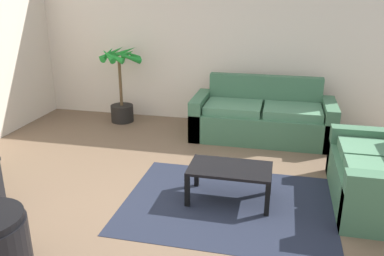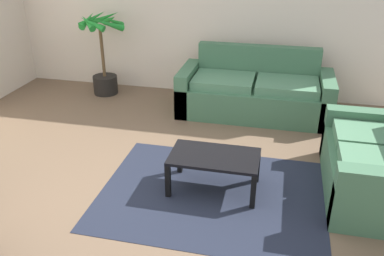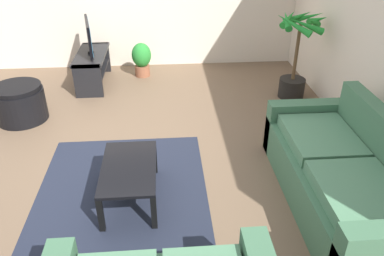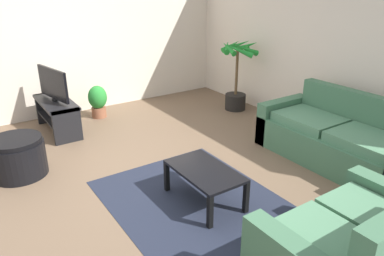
# 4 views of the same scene
# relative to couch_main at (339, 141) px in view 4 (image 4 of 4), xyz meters

# --- Properties ---
(ground_plane) EXTENTS (6.60, 6.60, 0.00)m
(ground_plane) POSITION_rel_couch_main_xyz_m (-0.93, -2.28, -0.30)
(ground_plane) COLOR brown
(wall_back) EXTENTS (6.00, 0.06, 2.70)m
(wall_back) POSITION_rel_couch_main_xyz_m (-0.93, 0.72, 1.05)
(wall_back) COLOR beige
(wall_back) RESTS_ON ground
(wall_left) EXTENTS (0.06, 6.00, 2.70)m
(wall_left) POSITION_rel_couch_main_xyz_m (-3.93, -2.28, 1.05)
(wall_left) COLOR beige
(wall_left) RESTS_ON ground
(couch_main) EXTENTS (2.09, 0.90, 0.90)m
(couch_main) POSITION_rel_couch_main_xyz_m (0.00, 0.00, 0.00)
(couch_main) COLOR #3F6B4C
(couch_main) RESTS_ON ground
(couch_loveseat) EXTENTS (0.90, 1.46, 0.90)m
(couch_loveseat) POSITION_rel_couch_main_xyz_m (1.35, -1.71, -0.00)
(couch_loveseat) COLOR #3F6B4C
(couch_loveseat) RESTS_ON ground
(tv_stand) EXTENTS (1.10, 0.45, 0.51)m
(tv_stand) POSITION_rel_couch_main_xyz_m (-3.12, -2.77, 0.03)
(tv_stand) COLOR black
(tv_stand) RESTS_ON ground
(tv) EXTENTS (0.83, 0.21, 0.51)m
(tv) POSITION_rel_couch_main_xyz_m (-3.13, -2.76, 0.48)
(tv) COLOR black
(tv) RESTS_ON tv_stand
(coffee_table) EXTENTS (0.88, 0.51, 0.39)m
(coffee_table) POSITION_rel_couch_main_xyz_m (-0.22, -2.00, 0.03)
(coffee_table) COLOR black
(coffee_table) RESTS_ON ground
(area_rug) EXTENTS (2.20, 1.70, 0.01)m
(area_rug) POSITION_rel_couch_main_xyz_m (-0.22, -2.10, -0.30)
(area_rug) COLOR #1E2333
(area_rug) RESTS_ON ground
(potted_palm) EXTENTS (0.77, 0.76, 1.29)m
(potted_palm) POSITION_rel_couch_main_xyz_m (-2.38, 0.27, 0.30)
(potted_palm) COLOR black
(potted_palm) RESTS_ON ground
(potted_plant_small) EXTENTS (0.32, 0.32, 0.57)m
(potted_plant_small) POSITION_rel_couch_main_xyz_m (-3.40, -2.00, 0.00)
(potted_plant_small) COLOR brown
(potted_plant_small) RESTS_ON ground
(ottoman) EXTENTS (0.66, 0.66, 0.49)m
(ottoman) POSITION_rel_couch_main_xyz_m (-1.97, -3.56, -0.06)
(ottoman) COLOR black
(ottoman) RESTS_ON ground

